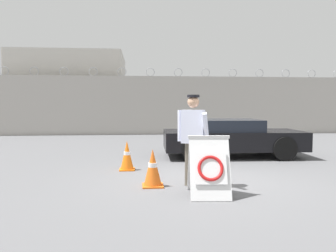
% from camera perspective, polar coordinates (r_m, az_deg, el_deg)
% --- Properties ---
extents(ground_plane, '(90.00, 90.00, 0.00)m').
position_cam_1_polar(ground_plane, '(7.14, 6.53, -9.37)').
color(ground_plane, '#5B5B5E').
extents(perimeter_wall, '(36.00, 0.30, 3.63)m').
position_cam_1_polar(perimeter_wall, '(18.02, -0.65, 3.63)').
color(perimeter_wall, '#ADA8A0').
rests_on(perimeter_wall, ground_plane).
extents(building_block, '(6.58, 5.70, 4.82)m').
position_cam_1_polar(building_block, '(22.32, -16.22, 5.58)').
color(building_block, beige).
rests_on(building_block, ground_plane).
extents(barricade_sign, '(0.76, 0.88, 1.07)m').
position_cam_1_polar(barricade_sign, '(5.86, 7.14, -6.95)').
color(barricade_sign, white).
rests_on(barricade_sign, ground_plane).
extents(security_guard, '(0.62, 0.56, 1.81)m').
position_cam_1_polar(security_guard, '(6.49, 4.39, -1.56)').
color(security_guard, '#514C42').
rests_on(security_guard, ground_plane).
extents(traffic_cone_near, '(0.41, 0.41, 0.74)m').
position_cam_1_polar(traffic_cone_near, '(6.52, -2.68, -7.30)').
color(traffic_cone_near, orange).
rests_on(traffic_cone_near, ground_plane).
extents(traffic_cone_mid, '(0.38, 0.38, 0.72)m').
position_cam_1_polar(traffic_cone_mid, '(8.19, -7.15, -5.14)').
color(traffic_cone_mid, orange).
rests_on(traffic_cone_mid, ground_plane).
extents(traffic_cone_far, '(0.36, 0.36, 0.74)m').
position_cam_1_polar(traffic_cone_far, '(7.27, 7.72, -6.19)').
color(traffic_cone_far, orange).
rests_on(traffic_cone_far, ground_plane).
extents(parked_car_rear_sedan, '(4.29, 2.02, 1.16)m').
position_cam_1_polar(parked_car_rear_sedan, '(10.38, 10.92, -1.94)').
color(parked_car_rear_sedan, black).
rests_on(parked_car_rear_sedan, ground_plane).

